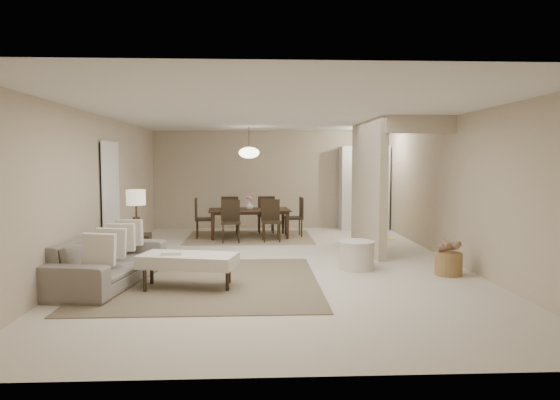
{
  "coord_description": "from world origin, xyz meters",
  "views": [
    {
      "loc": [
        -0.36,
        -8.36,
        1.73
      ],
      "look_at": [
        0.04,
        0.34,
        1.05
      ],
      "focal_mm": 32.0,
      "sensor_mm": 36.0,
      "label": 1
    }
  ],
  "objects_px": {
    "round_pouf": "(356,255)",
    "sofa": "(109,260)",
    "side_table": "(137,249)",
    "dining_table": "(249,223)",
    "wicker_basket": "(449,264)",
    "ottoman_bench": "(188,261)",
    "pantry_cabinet": "(364,188)"
  },
  "relations": [
    {
      "from": "round_pouf",
      "to": "sofa",
      "type": "bearing_deg",
      "value": -168.23
    },
    {
      "from": "side_table",
      "to": "dining_table",
      "type": "distance_m",
      "value": 3.33
    },
    {
      "from": "side_table",
      "to": "wicker_basket",
      "type": "relative_size",
      "value": 1.21
    },
    {
      "from": "side_table",
      "to": "wicker_basket",
      "type": "distance_m",
      "value": 5.08
    },
    {
      "from": "ottoman_bench",
      "to": "dining_table",
      "type": "relative_size",
      "value": 0.77
    },
    {
      "from": "sofa",
      "to": "ottoman_bench",
      "type": "distance_m",
      "value": 1.19
    },
    {
      "from": "wicker_basket",
      "to": "pantry_cabinet",
      "type": "bearing_deg",
      "value": 92.18
    },
    {
      "from": "ottoman_bench",
      "to": "side_table",
      "type": "relative_size",
      "value": 2.86
    },
    {
      "from": "dining_table",
      "to": "round_pouf",
      "type": "bearing_deg",
      "value": -66.69
    },
    {
      "from": "side_table",
      "to": "ottoman_bench",
      "type": "bearing_deg",
      "value": -57.44
    },
    {
      "from": "wicker_basket",
      "to": "dining_table",
      "type": "bearing_deg",
      "value": 128.33
    },
    {
      "from": "sofa",
      "to": "dining_table",
      "type": "distance_m",
      "value": 4.6
    },
    {
      "from": "pantry_cabinet",
      "to": "round_pouf",
      "type": "height_order",
      "value": "pantry_cabinet"
    },
    {
      "from": "wicker_basket",
      "to": "dining_table",
      "type": "distance_m",
      "value": 4.97
    },
    {
      "from": "sofa",
      "to": "dining_table",
      "type": "xyz_separation_m",
      "value": [
        1.92,
        4.18,
        -0.01
      ]
    },
    {
      "from": "ottoman_bench",
      "to": "wicker_basket",
      "type": "xyz_separation_m",
      "value": [
        3.85,
        0.59,
        -0.2
      ]
    },
    {
      "from": "ottoman_bench",
      "to": "round_pouf",
      "type": "bearing_deg",
      "value": 35.46
    },
    {
      "from": "pantry_cabinet",
      "to": "side_table",
      "type": "bearing_deg",
      "value": -139.68
    },
    {
      "from": "side_table",
      "to": "round_pouf",
      "type": "bearing_deg",
      "value": -10.29
    },
    {
      "from": "pantry_cabinet",
      "to": "round_pouf",
      "type": "relative_size",
      "value": 3.61
    },
    {
      "from": "ottoman_bench",
      "to": "side_table",
      "type": "height_order",
      "value": "side_table"
    },
    {
      "from": "round_pouf",
      "to": "dining_table",
      "type": "relative_size",
      "value": 0.32
    },
    {
      "from": "round_pouf",
      "to": "wicker_basket",
      "type": "bearing_deg",
      "value": -20.02
    },
    {
      "from": "ottoman_bench",
      "to": "side_table",
      "type": "bearing_deg",
      "value": 135.14
    },
    {
      "from": "pantry_cabinet",
      "to": "sofa",
      "type": "xyz_separation_m",
      "value": [
        -4.8,
        -5.46,
        -0.72
      ]
    },
    {
      "from": "side_table",
      "to": "wicker_basket",
      "type": "bearing_deg",
      "value": -12.97
    },
    {
      "from": "round_pouf",
      "to": "dining_table",
      "type": "distance_m",
      "value": 3.84
    },
    {
      "from": "ottoman_bench",
      "to": "dining_table",
      "type": "height_order",
      "value": "dining_table"
    },
    {
      "from": "ottoman_bench",
      "to": "side_table",
      "type": "distance_m",
      "value": 2.05
    },
    {
      "from": "wicker_basket",
      "to": "sofa",
      "type": "bearing_deg",
      "value": -176.72
    },
    {
      "from": "sofa",
      "to": "round_pouf",
      "type": "distance_m",
      "value": 3.76
    },
    {
      "from": "ottoman_bench",
      "to": "dining_table",
      "type": "xyz_separation_m",
      "value": [
        0.77,
        4.48,
        -0.05
      ]
    }
  ]
}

